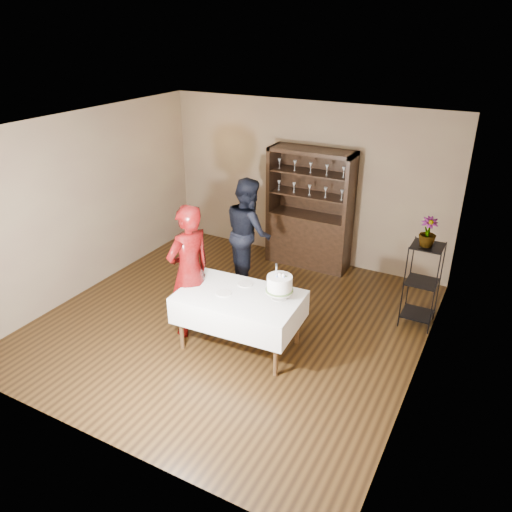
{
  "coord_description": "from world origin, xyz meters",
  "views": [
    {
      "loc": [
        3.09,
        -5.07,
        3.84
      ],
      "look_at": [
        0.33,
        0.1,
        1.06
      ],
      "focal_mm": 35.0,
      "sensor_mm": 36.0,
      "label": 1
    }
  ],
  "objects_px": {
    "plant_etagere": "(422,282)",
    "potted_plant": "(428,232)",
    "cake": "(280,285)",
    "cake_table": "(240,307)",
    "woman": "(189,271)",
    "man": "(248,232)",
    "china_hutch": "(309,228)"
  },
  "relations": [
    {
      "from": "china_hutch",
      "to": "plant_etagere",
      "type": "height_order",
      "value": "china_hutch"
    },
    {
      "from": "potted_plant",
      "to": "cake",
      "type": "bearing_deg",
      "value": -134.33
    },
    {
      "from": "plant_etagere",
      "to": "potted_plant",
      "type": "xyz_separation_m",
      "value": [
        -0.02,
        -0.03,
        0.73
      ]
    },
    {
      "from": "woman",
      "to": "man",
      "type": "relative_size",
      "value": 1.05
    },
    {
      "from": "china_hutch",
      "to": "plant_etagere",
      "type": "relative_size",
      "value": 1.67
    },
    {
      "from": "cake",
      "to": "cake_table",
      "type": "bearing_deg",
      "value": -161.96
    },
    {
      "from": "china_hutch",
      "to": "cake",
      "type": "distance_m",
      "value": 2.62
    },
    {
      "from": "plant_etagere",
      "to": "woman",
      "type": "bearing_deg",
      "value": -148.39
    },
    {
      "from": "woman",
      "to": "cake",
      "type": "xyz_separation_m",
      "value": [
        1.22,
        0.15,
        0.04
      ]
    },
    {
      "from": "cake",
      "to": "potted_plant",
      "type": "bearing_deg",
      "value": 45.67
    },
    {
      "from": "man",
      "to": "cake",
      "type": "xyz_separation_m",
      "value": [
        1.23,
        -1.45,
        0.09
      ]
    },
    {
      "from": "plant_etagere",
      "to": "cake",
      "type": "relative_size",
      "value": 2.52
    },
    {
      "from": "plant_etagere",
      "to": "potted_plant",
      "type": "relative_size",
      "value": 3.06
    },
    {
      "from": "potted_plant",
      "to": "plant_etagere",
      "type": "bearing_deg",
      "value": 57.17
    },
    {
      "from": "man",
      "to": "potted_plant",
      "type": "height_order",
      "value": "man"
    },
    {
      "from": "woman",
      "to": "potted_plant",
      "type": "relative_size",
      "value": 4.63
    },
    {
      "from": "plant_etagere",
      "to": "man",
      "type": "height_order",
      "value": "man"
    },
    {
      "from": "plant_etagere",
      "to": "china_hutch",
      "type": "bearing_deg",
      "value": 153.17
    },
    {
      "from": "cake",
      "to": "potted_plant",
      "type": "relative_size",
      "value": 1.22
    },
    {
      "from": "china_hutch",
      "to": "man",
      "type": "relative_size",
      "value": 1.16
    },
    {
      "from": "cake_table",
      "to": "cake",
      "type": "bearing_deg",
      "value": 18.04
    },
    {
      "from": "china_hutch",
      "to": "potted_plant",
      "type": "distance_m",
      "value": 2.44
    },
    {
      "from": "potted_plant",
      "to": "china_hutch",
      "type": "bearing_deg",
      "value": 152.22
    },
    {
      "from": "man",
      "to": "potted_plant",
      "type": "distance_m",
      "value": 2.69
    },
    {
      "from": "china_hutch",
      "to": "cake_table",
      "type": "relative_size",
      "value": 1.27
    },
    {
      "from": "woman",
      "to": "potted_plant",
      "type": "distance_m",
      "value": 3.1
    },
    {
      "from": "cake_table",
      "to": "woman",
      "type": "xyz_separation_m",
      "value": [
        -0.74,
        0.0,
        0.33
      ]
    },
    {
      "from": "man",
      "to": "potted_plant",
      "type": "bearing_deg",
      "value": -136.48
    },
    {
      "from": "china_hutch",
      "to": "potted_plant",
      "type": "relative_size",
      "value": 5.11
    },
    {
      "from": "woman",
      "to": "plant_etagere",
      "type": "bearing_deg",
      "value": 138.76
    },
    {
      "from": "cake",
      "to": "plant_etagere",
      "type": "bearing_deg",
      "value": 45.89
    },
    {
      "from": "man",
      "to": "potted_plant",
      "type": "relative_size",
      "value": 4.41
    }
  ]
}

